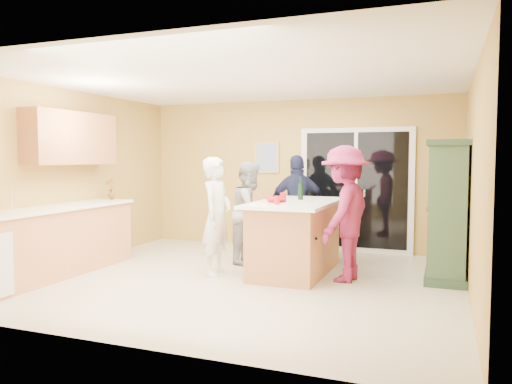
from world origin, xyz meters
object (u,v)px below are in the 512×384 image
(kitchen_island, at_px, (295,239))
(woman_grey, at_px, (251,212))
(green_hutch, at_px, (447,213))
(woman_navy, at_px, (298,206))
(woman_magenta, at_px, (345,214))
(woman_white, at_px, (217,216))

(kitchen_island, xyz_separation_m, woman_grey, (-0.84, 0.44, 0.30))
(kitchen_island, height_order, green_hutch, green_hutch)
(woman_navy, relative_size, woman_magenta, 0.93)
(kitchen_island, xyz_separation_m, woman_navy, (-0.28, 1.07, 0.35))
(green_hutch, relative_size, woman_white, 1.13)
(woman_magenta, bearing_deg, kitchen_island, -95.58)
(woman_grey, height_order, woman_navy, woman_navy)
(woman_magenta, bearing_deg, woman_grey, -102.32)
(kitchen_island, relative_size, green_hutch, 1.05)
(green_hutch, xyz_separation_m, woman_magenta, (-1.23, -0.49, -0.01))
(woman_navy, bearing_deg, woman_magenta, 102.07)
(woman_grey, bearing_deg, woman_magenta, -112.22)
(green_hutch, relative_size, woman_magenta, 1.04)
(woman_navy, bearing_deg, green_hutch, 134.64)
(woman_white, bearing_deg, green_hutch, -75.61)
(woman_navy, height_order, woman_magenta, woman_magenta)
(woman_white, bearing_deg, woman_grey, -8.88)
(kitchen_island, relative_size, woman_navy, 1.16)
(woman_grey, bearing_deg, green_hutch, -93.08)
(kitchen_island, bearing_deg, woman_white, -153.97)
(kitchen_island, height_order, woman_grey, woman_grey)
(woman_white, relative_size, woman_navy, 0.98)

